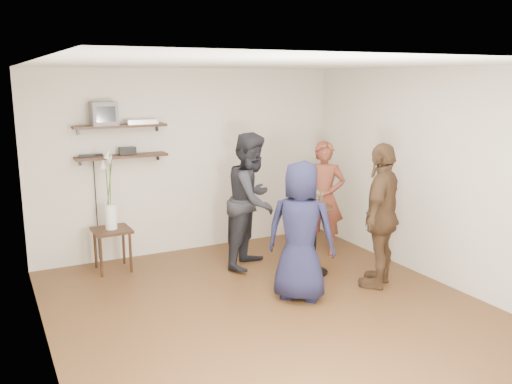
% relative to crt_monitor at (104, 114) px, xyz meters
% --- Properties ---
extents(room, '(4.58, 5.08, 2.68)m').
position_rel_crt_monitor_xyz_m(room, '(1.20, -2.38, -0.72)').
color(room, '#432815').
rests_on(room, ground).
extents(shelf_upper, '(1.20, 0.25, 0.04)m').
position_rel_crt_monitor_xyz_m(shelf_upper, '(0.20, 0.00, -0.17)').
color(shelf_upper, black).
rests_on(shelf_upper, room).
extents(shelf_lower, '(1.20, 0.25, 0.04)m').
position_rel_crt_monitor_xyz_m(shelf_lower, '(0.20, 0.00, -0.57)').
color(shelf_lower, black).
rests_on(shelf_lower, room).
extents(crt_monitor, '(0.32, 0.30, 0.30)m').
position_rel_crt_monitor_xyz_m(crt_monitor, '(0.00, 0.00, 0.00)').
color(crt_monitor, '#59595B').
rests_on(crt_monitor, shelf_upper).
extents(dvd_deck, '(0.40, 0.24, 0.06)m').
position_rel_crt_monitor_xyz_m(dvd_deck, '(0.48, 0.00, -0.12)').
color(dvd_deck, silver).
rests_on(dvd_deck, shelf_upper).
extents(radio, '(0.22, 0.10, 0.10)m').
position_rel_crt_monitor_xyz_m(radio, '(0.28, 0.00, -0.50)').
color(radio, black).
rests_on(radio, shelf_lower).
extents(power_strip, '(0.30, 0.05, 0.03)m').
position_rel_crt_monitor_xyz_m(power_strip, '(-0.19, 0.05, -0.54)').
color(power_strip, black).
rests_on(power_strip, shelf_lower).
extents(side_table, '(0.48, 0.48, 0.56)m').
position_rel_crt_monitor_xyz_m(side_table, '(-0.04, -0.29, -1.55)').
color(side_table, black).
rests_on(side_table, room).
extents(vase_lilies, '(0.20, 0.21, 1.05)m').
position_rel_crt_monitor_xyz_m(vase_lilies, '(-0.04, -0.29, -1.13)').
color(vase_lilies, white).
rests_on(vase_lilies, side_table).
extents(drinks_table, '(0.48, 0.48, 0.87)m').
position_rel_crt_monitor_xyz_m(drinks_table, '(2.23, -1.57, -1.46)').
color(drinks_table, black).
rests_on(drinks_table, room).
extents(wine_glass_fl, '(0.06, 0.06, 0.19)m').
position_rel_crt_monitor_xyz_m(wine_glass_fl, '(2.18, -1.59, -1.02)').
color(wine_glass_fl, silver).
rests_on(wine_glass_fl, drinks_table).
extents(wine_glass_fr, '(0.06, 0.06, 0.19)m').
position_rel_crt_monitor_xyz_m(wine_glass_fr, '(2.30, -1.59, -1.01)').
color(wine_glass_fr, silver).
rests_on(wine_glass_fr, drinks_table).
extents(wine_glass_bl, '(0.07, 0.07, 0.20)m').
position_rel_crt_monitor_xyz_m(wine_glass_bl, '(2.20, -1.50, -1.01)').
color(wine_glass_bl, silver).
rests_on(wine_glass_bl, drinks_table).
extents(wine_glass_br, '(0.07, 0.07, 0.22)m').
position_rel_crt_monitor_xyz_m(wine_glass_br, '(2.25, -1.57, -0.99)').
color(wine_glass_br, silver).
rests_on(wine_glass_br, drinks_table).
extents(person_plaid, '(0.69, 0.68, 1.61)m').
position_rel_crt_monitor_xyz_m(person_plaid, '(2.80, -0.93, -1.21)').
color(person_plaid, red).
rests_on(person_plaid, room).
extents(person_dark, '(1.10, 1.08, 1.78)m').
position_rel_crt_monitor_xyz_m(person_dark, '(1.67, -0.93, -1.13)').
color(person_dark, black).
rests_on(person_dark, room).
extents(person_navy, '(0.91, 0.90, 1.59)m').
position_rel_crt_monitor_xyz_m(person_navy, '(1.65, -2.18, -1.22)').
color(person_navy, '#161833').
rests_on(person_navy, room).
extents(person_brown, '(1.08, 0.93, 1.73)m').
position_rel_crt_monitor_xyz_m(person_brown, '(2.72, -2.26, -1.15)').
color(person_brown, '#48311E').
rests_on(person_brown, room).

